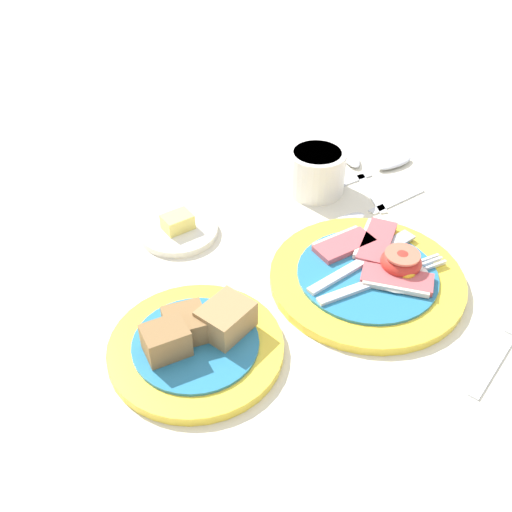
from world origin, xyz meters
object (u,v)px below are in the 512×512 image
object	(u,v)px
teaspoon_stray	(355,165)
teaspoon_near_cup	(360,216)
fork_on_cloth	(504,346)
teaspoon_by_saucer	(381,168)
sugar_cup	(316,170)
butter_dish	(178,229)
breakfast_plate	(371,275)
bread_plate	(196,342)

from	to	relation	value
teaspoon_stray	teaspoon_near_cup	bearing A→B (deg)	163.55
teaspoon_near_cup	fork_on_cloth	distance (m)	0.28
teaspoon_by_saucer	teaspoon_stray	xyz separation A→B (m)	(-0.04, 0.02, 0.00)
sugar_cup	butter_dish	bearing A→B (deg)	-174.04
teaspoon_by_saucer	teaspoon_near_cup	world-z (taller)	same
butter_dish	teaspoon_by_saucer	size ratio (longest dim) A/B	0.57
butter_dish	teaspoon_near_cup	world-z (taller)	butter_dish
breakfast_plate	butter_dish	size ratio (longest dim) A/B	2.25
bread_plate	butter_dish	bearing A→B (deg)	78.13
bread_plate	teaspoon_stray	bearing A→B (deg)	36.73
sugar_cup	teaspoon_near_cup	distance (m)	0.10
bread_plate	butter_dish	distance (m)	0.22
teaspoon_stray	fork_on_cloth	world-z (taller)	teaspoon_stray
bread_plate	teaspoon_by_saucer	bearing A→B (deg)	31.89
fork_on_cloth	breakfast_plate	bearing A→B (deg)	88.40
sugar_cup	teaspoon_stray	xyz separation A→B (m)	(0.09, 0.03, -0.03)
teaspoon_near_cup	fork_on_cloth	xyz separation A→B (m)	(0.03, -0.28, -0.00)
bread_plate	teaspoon_stray	distance (m)	0.45
breakfast_plate	teaspoon_near_cup	distance (m)	0.13
breakfast_plate	teaspoon_near_cup	size ratio (longest dim) A/B	1.28
teaspoon_by_saucer	fork_on_cloth	distance (m)	0.39
breakfast_plate	sugar_cup	distance (m)	0.22
fork_on_cloth	teaspoon_stray	bearing A→B (deg)	55.37
sugar_cup	butter_dish	xyz separation A→B (m)	(-0.23, -0.02, -0.03)
breakfast_plate	sugar_cup	bearing A→B (deg)	81.88
breakfast_plate	teaspoon_near_cup	bearing A→B (deg)	65.39
teaspoon_near_cup	teaspoon_stray	bearing A→B (deg)	-129.81
breakfast_plate	teaspoon_by_saucer	distance (m)	0.27
teaspoon_near_cup	fork_on_cloth	size ratio (longest dim) A/B	1.14
butter_dish	bread_plate	bearing A→B (deg)	-101.87
butter_dish	teaspoon_by_saucer	world-z (taller)	butter_dish
sugar_cup	teaspoon_by_saucer	distance (m)	0.13
butter_dish	teaspoon_near_cup	bearing A→B (deg)	-15.17
bread_plate	sugar_cup	xyz separation A→B (m)	(0.27, 0.24, 0.02)
teaspoon_by_saucer	butter_dish	bearing A→B (deg)	176.44
breakfast_plate	butter_dish	distance (m)	0.27
butter_dish	fork_on_cloth	xyz separation A→B (m)	(0.28, -0.35, -0.01)
teaspoon_by_saucer	teaspoon_near_cup	bearing A→B (deg)	-143.59
butter_dish	fork_on_cloth	bearing A→B (deg)	-51.26
teaspoon_near_cup	teaspoon_by_saucer	bearing A→B (deg)	-146.91
sugar_cup	breakfast_plate	bearing A→B (deg)	-98.12
bread_plate	sugar_cup	bearing A→B (deg)	41.17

